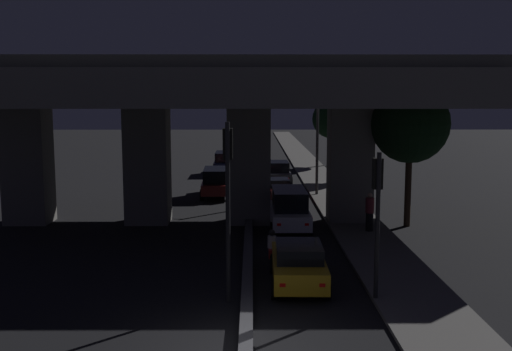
{
  "coord_description": "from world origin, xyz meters",
  "views": [
    {
      "loc": [
        0.16,
        -13.98,
        6.35
      ],
      "look_at": [
        0.4,
        21.79,
        1.59
      ],
      "focal_mm": 42.0,
      "sensor_mm": 36.0,
      "label": 1
    }
  ],
  "objects_px": {
    "traffic_light_left_of_median": "(228,181)",
    "car_grey_fourth": "(277,172)",
    "traffic_light_right_of_median": "(377,200)",
    "street_lamp": "(312,129)",
    "motorcycle_red_filtering_near": "(272,250)",
    "motorcycle_blue_filtering_far": "(260,191)",
    "car_dark_blue_second_oncoming": "(225,162)",
    "car_dark_red_third": "(276,189)",
    "car_taxi_yellow_lead": "(298,264)",
    "car_dark_red_lead_oncoming": "(217,181)",
    "motorcycle_black_filtering_mid": "(258,210)",
    "car_white_second": "(289,208)",
    "pedestrian_on_sidewalk": "(370,212)"
  },
  "relations": [
    {
      "from": "traffic_light_left_of_median",
      "to": "car_grey_fourth",
      "type": "distance_m",
      "value": 25.57
    },
    {
      "from": "traffic_light_right_of_median",
      "to": "street_lamp",
      "type": "height_order",
      "value": "street_lamp"
    },
    {
      "from": "street_lamp",
      "to": "car_grey_fourth",
      "type": "distance_m",
      "value": 6.79
    },
    {
      "from": "motorcycle_red_filtering_near",
      "to": "motorcycle_blue_filtering_far",
      "type": "relative_size",
      "value": 0.88
    },
    {
      "from": "car_dark_blue_second_oncoming",
      "to": "car_dark_red_third",
      "type": "bearing_deg",
      "value": 16.36
    },
    {
      "from": "car_dark_blue_second_oncoming",
      "to": "motorcycle_red_filtering_near",
      "type": "bearing_deg",
      "value": 5.83
    },
    {
      "from": "traffic_light_right_of_median",
      "to": "car_dark_red_third",
      "type": "relative_size",
      "value": 1.06
    },
    {
      "from": "car_taxi_yellow_lead",
      "to": "motorcycle_red_filtering_near",
      "type": "bearing_deg",
      "value": 19.43
    },
    {
      "from": "traffic_light_right_of_median",
      "to": "traffic_light_left_of_median",
      "type": "bearing_deg",
      "value": -179.88
    },
    {
      "from": "car_dark_red_lead_oncoming",
      "to": "motorcycle_black_filtering_mid",
      "type": "height_order",
      "value": "car_dark_red_lead_oncoming"
    },
    {
      "from": "street_lamp",
      "to": "motorcycle_red_filtering_near",
      "type": "bearing_deg",
      "value": -100.77
    },
    {
      "from": "street_lamp",
      "to": "motorcycle_red_filtering_near",
      "type": "xyz_separation_m",
      "value": [
        -3.02,
        -15.85,
        -3.66
      ]
    },
    {
      "from": "car_white_second",
      "to": "car_dark_blue_second_oncoming",
      "type": "relative_size",
      "value": 1.04
    },
    {
      "from": "car_taxi_yellow_lead",
      "to": "motorcycle_black_filtering_mid",
      "type": "xyz_separation_m",
      "value": [
        -1.26,
        10.5,
        -0.17
      ]
    },
    {
      "from": "traffic_light_right_of_median",
      "to": "car_dark_red_lead_oncoming",
      "type": "bearing_deg",
      "value": 107.27
    },
    {
      "from": "car_taxi_yellow_lead",
      "to": "car_dark_red_third",
      "type": "height_order",
      "value": "car_taxi_yellow_lead"
    },
    {
      "from": "street_lamp",
      "to": "car_dark_red_lead_oncoming",
      "type": "xyz_separation_m",
      "value": [
        -6.0,
        -0.14,
        -3.3
      ]
    },
    {
      "from": "street_lamp",
      "to": "car_dark_red_third",
      "type": "height_order",
      "value": "street_lamp"
    },
    {
      "from": "traffic_light_right_of_median",
      "to": "car_grey_fourth",
      "type": "height_order",
      "value": "traffic_light_right_of_median"
    },
    {
      "from": "street_lamp",
      "to": "pedestrian_on_sidewalk",
      "type": "bearing_deg",
      "value": -80.86
    },
    {
      "from": "traffic_light_right_of_median",
      "to": "car_dark_red_lead_oncoming",
      "type": "height_order",
      "value": "traffic_light_right_of_median"
    },
    {
      "from": "traffic_light_right_of_median",
      "to": "car_taxi_yellow_lead",
      "type": "xyz_separation_m",
      "value": [
        -2.29,
        1.44,
        -2.42
      ]
    },
    {
      "from": "traffic_light_left_of_median",
      "to": "car_taxi_yellow_lead",
      "type": "bearing_deg",
      "value": 32.29
    },
    {
      "from": "traffic_light_left_of_median",
      "to": "pedestrian_on_sidewalk",
      "type": "distance_m",
      "value": 11.43
    },
    {
      "from": "motorcycle_black_filtering_mid",
      "to": "car_white_second",
      "type": "bearing_deg",
      "value": -137.54
    },
    {
      "from": "car_grey_fourth",
      "to": "car_dark_blue_second_oncoming",
      "type": "distance_m",
      "value": 6.87
    },
    {
      "from": "traffic_light_left_of_median",
      "to": "pedestrian_on_sidewalk",
      "type": "height_order",
      "value": "traffic_light_left_of_median"
    },
    {
      "from": "traffic_light_right_of_median",
      "to": "motorcycle_blue_filtering_far",
      "type": "relative_size",
      "value": 2.3
    },
    {
      "from": "car_taxi_yellow_lead",
      "to": "pedestrian_on_sidewalk",
      "type": "xyz_separation_m",
      "value": [
        3.9,
        7.75,
        0.24
      ]
    },
    {
      "from": "car_dark_blue_second_oncoming",
      "to": "traffic_light_left_of_median",
      "type": "bearing_deg",
      "value": 2.31
    },
    {
      "from": "car_white_second",
      "to": "car_grey_fourth",
      "type": "distance_m",
      "value": 15.14
    },
    {
      "from": "street_lamp",
      "to": "motorcycle_black_filtering_mid",
      "type": "relative_size",
      "value": 3.68
    },
    {
      "from": "car_white_second",
      "to": "car_dark_red_lead_oncoming",
      "type": "xyz_separation_m",
      "value": [
        -4.02,
        9.46,
        -0.06
      ]
    },
    {
      "from": "car_grey_fourth",
      "to": "motorcycle_blue_filtering_far",
      "type": "xyz_separation_m",
      "value": [
        -1.36,
        -7.28,
        -0.22
      ]
    },
    {
      "from": "motorcycle_red_filtering_near",
      "to": "car_dark_red_third",
      "type": "bearing_deg",
      "value": -1.87
    },
    {
      "from": "motorcycle_black_filtering_mid",
      "to": "car_dark_blue_second_oncoming",
      "type": "bearing_deg",
      "value": 10.69
    },
    {
      "from": "street_lamp",
      "to": "car_dark_red_third",
      "type": "bearing_deg",
      "value": -151.81
    },
    {
      "from": "car_dark_red_lead_oncoming",
      "to": "motorcycle_red_filtering_near",
      "type": "relative_size",
      "value": 2.5
    },
    {
      "from": "street_lamp",
      "to": "car_dark_red_third",
      "type": "distance_m",
      "value": 4.41
    },
    {
      "from": "pedestrian_on_sidewalk",
      "to": "car_dark_red_lead_oncoming",
      "type": "bearing_deg",
      "value": 126.51
    },
    {
      "from": "car_dark_red_lead_oncoming",
      "to": "traffic_light_left_of_median",
      "type": "bearing_deg",
      "value": 2.69
    },
    {
      "from": "street_lamp",
      "to": "car_grey_fourth",
      "type": "relative_size",
      "value": 1.72
    },
    {
      "from": "traffic_light_left_of_median",
      "to": "car_white_second",
      "type": "height_order",
      "value": "traffic_light_left_of_median"
    },
    {
      "from": "motorcycle_red_filtering_near",
      "to": "motorcycle_blue_filtering_far",
      "type": "height_order",
      "value": "motorcycle_blue_filtering_far"
    },
    {
      "from": "traffic_light_left_of_median",
      "to": "car_dark_blue_second_oncoming",
      "type": "height_order",
      "value": "traffic_light_left_of_median"
    },
    {
      "from": "car_dark_red_lead_oncoming",
      "to": "motorcycle_blue_filtering_far",
      "type": "xyz_separation_m",
      "value": [
        2.71,
        -1.6,
        -0.34
      ]
    },
    {
      "from": "motorcycle_blue_filtering_far",
      "to": "car_taxi_yellow_lead",
      "type": "bearing_deg",
      "value": -172.48
    },
    {
      "from": "car_dark_red_third",
      "to": "car_dark_red_lead_oncoming",
      "type": "bearing_deg",
      "value": 73.08
    },
    {
      "from": "car_white_second",
      "to": "pedestrian_on_sidewalk",
      "type": "xyz_separation_m",
      "value": [
        3.68,
        -0.94,
        -0.01
      ]
    },
    {
      "from": "car_grey_fourth",
      "to": "traffic_light_right_of_median",
      "type": "bearing_deg",
      "value": -176.46
    }
  ]
}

